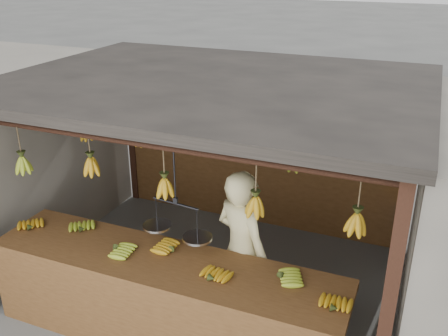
% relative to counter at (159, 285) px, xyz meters
% --- Properties ---
extents(ground, '(80.00, 80.00, 0.00)m').
position_rel_counter_xyz_m(ground, '(0.03, 1.23, -0.71)').
color(ground, '#5B5B57').
extents(stall, '(4.30, 3.30, 2.40)m').
position_rel_counter_xyz_m(stall, '(0.03, 1.56, 1.26)').
color(stall, black).
rests_on(stall, ground).
extents(counter, '(3.52, 0.80, 0.96)m').
position_rel_counter_xyz_m(counter, '(0.00, 0.00, 0.00)').
color(counter, '#57361A').
rests_on(counter, ground).
extents(hanging_bananas, '(3.50, 2.24, 0.37)m').
position_rel_counter_xyz_m(hanging_bananas, '(0.03, 1.24, 0.92)').
color(hanging_bananas, '#92A523').
rests_on(hanging_bananas, ground).
extents(balance_scale, '(0.72, 0.32, 0.84)m').
position_rel_counter_xyz_m(balance_scale, '(0.09, 0.23, 0.51)').
color(balance_scale, black).
rests_on(balance_scale, ground).
extents(vendor, '(0.74, 0.63, 1.72)m').
position_rel_counter_xyz_m(vendor, '(0.59, 0.63, 0.15)').
color(vendor, beige).
rests_on(vendor, ground).
extents(bag_bundles, '(0.08, 0.26, 1.27)m').
position_rel_counter_xyz_m(bag_bundles, '(1.97, 2.58, 0.27)').
color(bag_bundles, '#199926').
rests_on(bag_bundles, ground).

